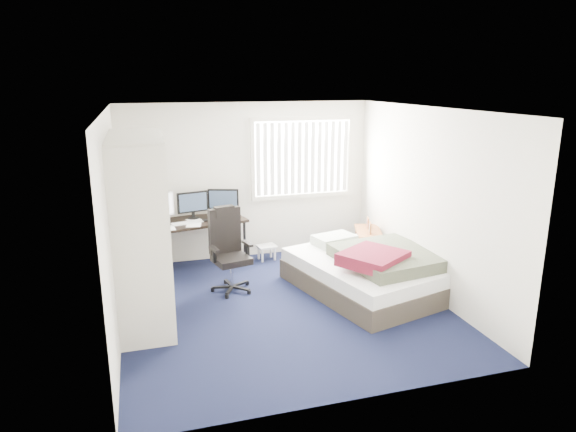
{
  "coord_description": "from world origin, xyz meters",
  "views": [
    {
      "loc": [
        -1.67,
        -5.86,
        2.84
      ],
      "look_at": [
        0.17,
        0.4,
        1.09
      ],
      "focal_mm": 32.0,
      "sensor_mm": 36.0,
      "label": 1
    }
  ],
  "objects_px": {
    "desk": "(192,219)",
    "office_chair": "(229,258)",
    "nightstand": "(368,234)",
    "bed": "(369,271)"
  },
  "relations": [
    {
      "from": "bed",
      "to": "desk",
      "type": "bearing_deg",
      "value": 144.53
    },
    {
      "from": "desk",
      "to": "bed",
      "type": "relative_size",
      "value": 0.69
    },
    {
      "from": "nightstand",
      "to": "bed",
      "type": "distance_m",
      "value": 1.18
    },
    {
      "from": "desk",
      "to": "nightstand",
      "type": "relative_size",
      "value": 1.97
    },
    {
      "from": "nightstand",
      "to": "office_chair",
      "type": "bearing_deg",
      "value": -168.85
    },
    {
      "from": "desk",
      "to": "bed",
      "type": "height_order",
      "value": "desk"
    },
    {
      "from": "desk",
      "to": "office_chair",
      "type": "height_order",
      "value": "desk"
    },
    {
      "from": "desk",
      "to": "office_chair",
      "type": "relative_size",
      "value": 1.44
    },
    {
      "from": "office_chair",
      "to": "desk",
      "type": "bearing_deg",
      "value": 111.45
    },
    {
      "from": "office_chair",
      "to": "nightstand",
      "type": "xyz_separation_m",
      "value": [
        2.31,
        0.46,
        0.02
      ]
    }
  ]
}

